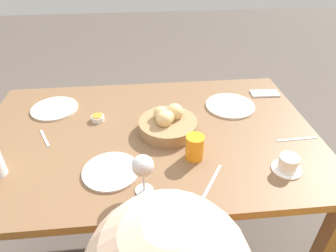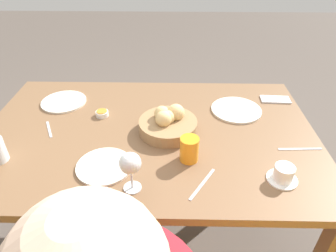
{
  "view_description": "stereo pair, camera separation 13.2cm",
  "coord_description": "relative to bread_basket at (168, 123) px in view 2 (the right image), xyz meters",
  "views": [
    {
      "loc": [
        0.02,
        1.09,
        1.51
      ],
      "look_at": [
        -0.09,
        0.0,
        0.75
      ],
      "focal_mm": 32.0,
      "sensor_mm": 36.0,
      "label": 1
    },
    {
      "loc": [
        -0.11,
        1.09,
        1.51
      ],
      "look_at": [
        -0.09,
        0.0,
        0.75
      ],
      "focal_mm": 32.0,
      "sensor_mm": 36.0,
      "label": 2
    }
  ],
  "objects": [
    {
      "name": "plate_far_center",
      "position": [
        0.24,
        0.24,
        -0.04
      ],
      "size": [
        0.21,
        0.21,
        0.01
      ],
      "color": "silver",
      "rests_on": "dining_table"
    },
    {
      "name": "plate_near_right",
      "position": [
        0.55,
        -0.24,
        -0.04
      ],
      "size": [
        0.23,
        0.23,
        0.01
      ],
      "color": "silver",
      "rests_on": "dining_table"
    },
    {
      "name": "bread_basket",
      "position": [
        0.0,
        0.0,
        0.0
      ],
      "size": [
        0.26,
        0.26,
        0.12
      ],
      "color": "#99754C",
      "rests_on": "dining_table"
    },
    {
      "name": "ground_plane",
      "position": [
        0.09,
        0.0,
        -0.76
      ],
      "size": [
        10.0,
        10.0,
        0.0
      ],
      "primitive_type": "plane",
      "color": "#564C44"
    },
    {
      "name": "dining_table",
      "position": [
        0.09,
        0.0,
        -0.12
      ],
      "size": [
        1.5,
        0.96,
        0.72
      ],
      "color": "brown",
      "rests_on": "ground_plane"
    },
    {
      "name": "cell_phone",
      "position": [
        -0.56,
        -0.29,
        -0.04
      ],
      "size": [
        0.15,
        0.08,
        0.01
      ],
      "color": "silver",
      "rests_on": "dining_table"
    },
    {
      "name": "juice_glass",
      "position": [
        -0.09,
        0.19,
        0.01
      ],
      "size": [
        0.07,
        0.07,
        0.1
      ],
      "color": "orange",
      "rests_on": "dining_table"
    },
    {
      "name": "knife_silver",
      "position": [
        -0.55,
        0.12,
        -0.04
      ],
      "size": [
        0.18,
        0.02,
        0.0
      ],
      "color": "#B7B7BC",
      "rests_on": "dining_table"
    },
    {
      "name": "fork_silver",
      "position": [
        -0.13,
        0.33,
        -0.04
      ],
      "size": [
        0.11,
        0.16,
        0.0
      ],
      "color": "#B7B7BC",
      "rests_on": "dining_table"
    },
    {
      "name": "plate_near_left",
      "position": [
        -0.34,
        -0.18,
        -0.04
      ],
      "size": [
        0.25,
        0.25,
        0.01
      ],
      "color": "silver",
      "rests_on": "dining_table"
    },
    {
      "name": "spoon_coffee",
      "position": [
        0.54,
        -0.0,
        -0.04
      ],
      "size": [
        0.07,
        0.13,
        0.0
      ],
      "color": "#B7B7BC",
      "rests_on": "dining_table"
    },
    {
      "name": "wine_glass",
      "position": [
        0.12,
        0.35,
        0.07
      ],
      "size": [
        0.08,
        0.08,
        0.16
      ],
      "color": "silver",
      "rests_on": "dining_table"
    },
    {
      "name": "jam_bowl_honey",
      "position": [
        0.32,
        -0.12,
        -0.03
      ],
      "size": [
        0.06,
        0.06,
        0.03
      ],
      "color": "white",
      "rests_on": "dining_table"
    },
    {
      "name": "coffee_cup",
      "position": [
        -0.42,
        0.3,
        -0.01
      ],
      "size": [
        0.11,
        0.11,
        0.06
      ],
      "color": "white",
      "rests_on": "dining_table"
    }
  ]
}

